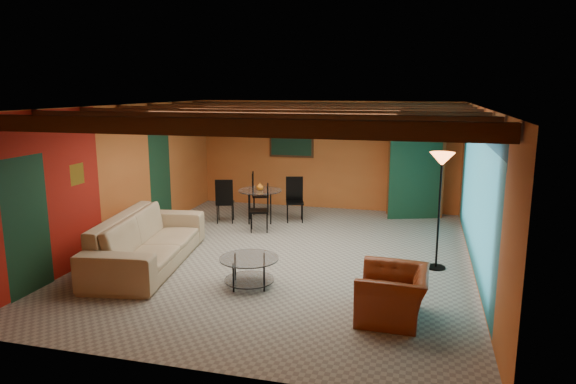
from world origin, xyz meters
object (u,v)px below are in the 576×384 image
(sofa, at_px, (148,240))
(vase, at_px, (260,174))
(coffee_table, at_px, (249,272))
(floor_lamp, at_px, (439,211))
(armchair, at_px, (393,294))
(dining_table, at_px, (260,200))
(potted_plant, at_px, (418,118))
(armoire, at_px, (415,173))

(sofa, relative_size, vase, 17.49)
(coffee_table, xyz_separation_m, floor_lamp, (2.81, 1.57, 0.76))
(coffee_table, bearing_deg, sofa, 165.93)
(sofa, distance_m, armchair, 4.35)
(dining_table, height_order, vase, vase)
(potted_plant, bearing_deg, dining_table, -156.39)
(armoire, bearing_deg, coffee_table, -133.47)
(armchair, bearing_deg, sofa, -102.97)
(armchair, relative_size, floor_lamp, 0.52)
(sofa, distance_m, dining_table, 3.41)
(coffee_table, xyz_separation_m, vase, (-1.03, 3.77, 0.88))
(floor_lamp, bearing_deg, armchair, -105.63)
(sofa, height_order, potted_plant, potted_plant)
(coffee_table, distance_m, floor_lamp, 3.31)
(dining_table, height_order, potted_plant, potted_plant)
(coffee_table, bearing_deg, potted_plant, 65.84)
(armchair, distance_m, floor_lamp, 2.33)
(armchair, relative_size, vase, 5.95)
(dining_table, height_order, armoire, armoire)
(coffee_table, relative_size, floor_lamp, 0.46)
(coffee_table, relative_size, armoire, 0.44)
(sofa, relative_size, potted_plant, 5.84)
(coffee_table, height_order, floor_lamp, floor_lamp)
(sofa, distance_m, armoire, 6.48)
(floor_lamp, relative_size, potted_plant, 3.85)
(coffee_table, distance_m, vase, 4.01)
(coffee_table, xyz_separation_m, armoire, (2.36, 5.25, 0.80))
(dining_table, bearing_deg, armoire, 23.61)
(armoire, bearing_deg, potted_plant, 0.00)
(dining_table, bearing_deg, sofa, -106.61)
(floor_lamp, height_order, vase, floor_lamp)
(dining_table, bearing_deg, armchair, -53.41)
(armchair, bearing_deg, floor_lamp, 165.88)
(armchair, bearing_deg, armoire, -179.99)
(armoire, bearing_deg, vase, -175.70)
(sofa, bearing_deg, coffee_table, -112.82)
(armoire, relative_size, potted_plant, 4.01)
(armoire, height_order, floor_lamp, armoire)
(armchair, distance_m, potted_plant, 6.17)
(armchair, xyz_separation_m, armoire, (0.15, 5.84, 0.70))
(armoire, relative_size, vase, 12.01)
(armoire, bearing_deg, dining_table, -175.70)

